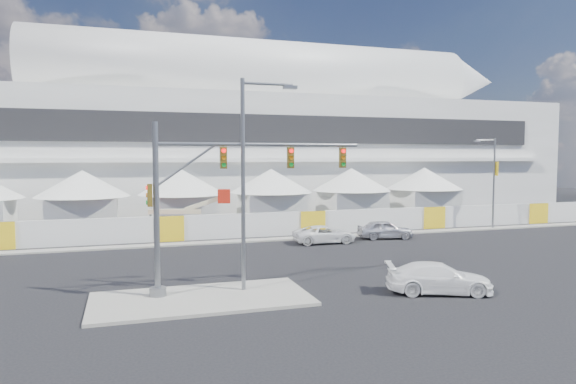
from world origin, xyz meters
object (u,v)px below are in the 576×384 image
object	(u,v)px
pickup_near	(439,278)
boom_lift	(168,225)
sedan_silver	(385,229)
lot_car_b	(501,212)
traffic_mast	(201,199)
streetlight_curb	(492,176)
pickup_curb	(325,234)
streetlight_median	(248,170)

from	to	relation	value
pickup_near	boom_lift	bearing A→B (deg)	48.62
sedan_silver	lot_car_b	distance (m)	20.65
traffic_mast	streetlight_curb	size ratio (longest dim) A/B	1.27
sedan_silver	pickup_near	world-z (taller)	sedan_silver
traffic_mast	boom_lift	world-z (taller)	traffic_mast
boom_lift	pickup_near	bearing A→B (deg)	-49.63
boom_lift	pickup_curb	bearing A→B (deg)	-15.58
streetlight_median	boom_lift	size ratio (longest dim) A/B	1.28
lot_car_b	streetlight_median	world-z (taller)	streetlight_median
streetlight_curb	boom_lift	world-z (taller)	streetlight_curb
pickup_near	boom_lift	xyz separation A→B (m)	(-11.31, 21.16, 0.33)
sedan_silver	streetlight_curb	distance (m)	12.86
traffic_mast	boom_lift	xyz separation A→B (m)	(-0.20, 18.09, -3.57)
sedan_silver	streetlight_median	xyz separation A→B (m)	(-14.32, -12.68, 5.29)
streetlight_median	sedan_silver	bearing A→B (deg)	41.52
lot_car_b	streetlight_curb	xyz separation A→B (m)	(-6.71, -6.63, 4.17)
streetlight_median	streetlight_curb	distance (m)	30.20
traffic_mast	pickup_curb	bearing A→B (deg)	47.34
pickup_near	streetlight_median	distance (m)	10.72
sedan_silver	boom_lift	bearing A→B (deg)	81.86
sedan_silver	lot_car_b	world-z (taller)	sedan_silver
traffic_mast	streetlight_curb	world-z (taller)	streetlight_curb
lot_car_b	traffic_mast	world-z (taller)	traffic_mast
lot_car_b	streetlight_curb	world-z (taller)	streetlight_curb
traffic_mast	streetlight_curb	distance (m)	32.14
pickup_curb	pickup_near	world-z (taller)	pickup_near
pickup_curb	lot_car_b	bearing A→B (deg)	-66.88
pickup_curb	boom_lift	xyz separation A→B (m)	(-11.35, 5.99, 0.40)
sedan_silver	streetlight_curb	world-z (taller)	streetlight_curb
traffic_mast	sedan_silver	bearing A→B (deg)	37.15
traffic_mast	pickup_near	bearing A→B (deg)	-15.47
streetlight_median	boom_lift	xyz separation A→B (m)	(-2.48, 18.19, -4.98)
pickup_curb	pickup_near	distance (m)	15.17
traffic_mast	lot_car_b	bearing A→B (deg)	31.01
sedan_silver	boom_lift	distance (m)	17.69
sedan_silver	lot_car_b	size ratio (longest dim) A/B	1.13
pickup_near	lot_car_b	world-z (taller)	pickup_near
sedan_silver	pickup_near	distance (m)	16.59
pickup_curb	streetlight_curb	distance (m)	18.15
sedan_silver	streetlight_median	distance (m)	19.85
lot_car_b	streetlight_median	bearing A→B (deg)	98.63
traffic_mast	streetlight_curb	bearing A→B (deg)	27.04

